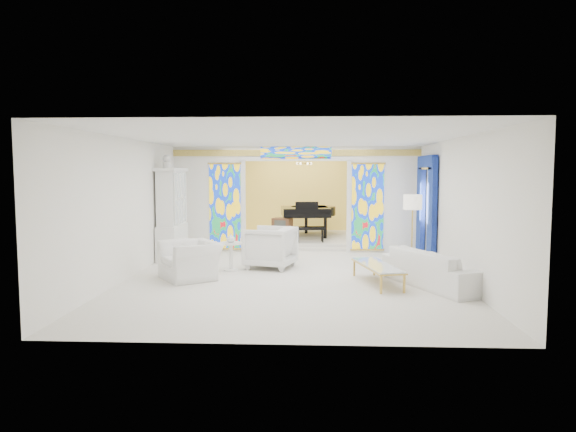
{
  "coord_description": "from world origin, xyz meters",
  "views": [
    {
      "loc": [
        0.45,
        -12.64,
        2.3
      ],
      "look_at": [
        -0.15,
        0.2,
        1.18
      ],
      "focal_mm": 32.0,
      "sensor_mm": 36.0,
      "label": 1
    }
  ],
  "objects_px": {
    "sofa": "(436,268)",
    "tv_console": "(282,225)",
    "armchair_left": "(190,260)",
    "coffee_table": "(377,266)",
    "china_cabinet": "(172,215)",
    "armchair_right": "(270,247)",
    "grand_piano": "(309,212)"
  },
  "relations": [
    {
      "from": "armchair_right",
      "to": "coffee_table",
      "type": "xyz_separation_m",
      "value": [
        2.34,
        -1.65,
        -0.13
      ]
    },
    {
      "from": "china_cabinet",
      "to": "armchair_left",
      "type": "distance_m",
      "value": 2.8
    },
    {
      "from": "sofa",
      "to": "tv_console",
      "type": "relative_size",
      "value": 3.73
    },
    {
      "from": "armchair_left",
      "to": "armchair_right",
      "type": "bearing_deg",
      "value": 94.51
    },
    {
      "from": "china_cabinet",
      "to": "armchair_left",
      "type": "height_order",
      "value": "china_cabinet"
    },
    {
      "from": "sofa",
      "to": "tv_console",
      "type": "bearing_deg",
      "value": 7.03
    },
    {
      "from": "grand_piano",
      "to": "coffee_table",
      "type": "bearing_deg",
      "value": -84.15
    },
    {
      "from": "sofa",
      "to": "coffee_table",
      "type": "distance_m",
      "value": 1.16
    },
    {
      "from": "armchair_right",
      "to": "tv_console",
      "type": "xyz_separation_m",
      "value": [
        0.07,
        3.82,
        0.12
      ]
    },
    {
      "from": "armchair_left",
      "to": "coffee_table",
      "type": "height_order",
      "value": "armchair_left"
    },
    {
      "from": "coffee_table",
      "to": "grand_piano",
      "type": "bearing_deg",
      "value": 102.4
    },
    {
      "from": "sofa",
      "to": "tv_console",
      "type": "height_order",
      "value": "tv_console"
    },
    {
      "from": "coffee_table",
      "to": "tv_console",
      "type": "height_order",
      "value": "tv_console"
    },
    {
      "from": "china_cabinet",
      "to": "tv_console",
      "type": "distance_m",
      "value": 3.86
    },
    {
      "from": "grand_piano",
      "to": "tv_console",
      "type": "relative_size",
      "value": 4.53
    },
    {
      "from": "tv_console",
      "to": "armchair_left",
      "type": "bearing_deg",
      "value": -90.43
    },
    {
      "from": "china_cabinet",
      "to": "sofa",
      "type": "bearing_deg",
      "value": -25.65
    },
    {
      "from": "tv_console",
      "to": "grand_piano",
      "type": "bearing_deg",
      "value": 70.59
    },
    {
      "from": "armchair_right",
      "to": "coffee_table",
      "type": "bearing_deg",
      "value": 70.64
    },
    {
      "from": "armchair_right",
      "to": "sofa",
      "type": "bearing_deg",
      "value": 78.65
    },
    {
      "from": "armchair_right",
      "to": "grand_piano",
      "type": "height_order",
      "value": "grand_piano"
    },
    {
      "from": "armchair_right",
      "to": "tv_console",
      "type": "height_order",
      "value": "armchair_right"
    },
    {
      "from": "armchair_right",
      "to": "tv_console",
      "type": "relative_size",
      "value": 1.63
    },
    {
      "from": "armchair_left",
      "to": "coffee_table",
      "type": "relative_size",
      "value": 0.65
    },
    {
      "from": "coffee_table",
      "to": "armchair_left",
      "type": "bearing_deg",
      "value": 175.02
    },
    {
      "from": "sofa",
      "to": "china_cabinet",
      "type": "bearing_deg",
      "value": 40.05
    },
    {
      "from": "sofa",
      "to": "armchair_left",
      "type": "bearing_deg",
      "value": 60.22
    },
    {
      "from": "grand_piano",
      "to": "sofa",
      "type": "bearing_deg",
      "value": -75.39
    },
    {
      "from": "coffee_table",
      "to": "tv_console",
      "type": "relative_size",
      "value": 2.82
    },
    {
      "from": "china_cabinet",
      "to": "coffee_table",
      "type": "bearing_deg",
      "value": -29.31
    },
    {
      "from": "armchair_right",
      "to": "tv_console",
      "type": "distance_m",
      "value": 3.82
    },
    {
      "from": "armchair_left",
      "to": "grand_piano",
      "type": "relative_size",
      "value": 0.4
    }
  ]
}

